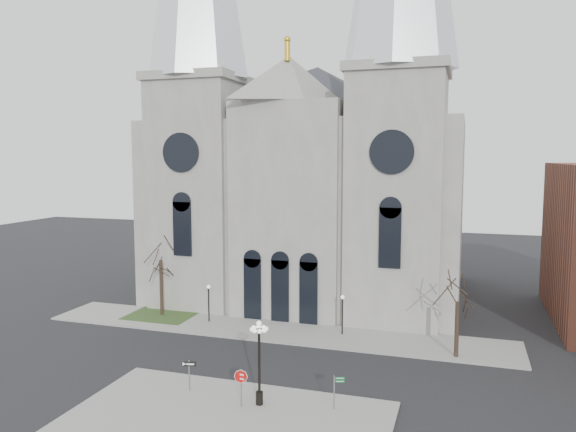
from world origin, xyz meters
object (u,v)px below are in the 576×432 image
(globe_lamp, at_px, (259,352))
(one_way_sign, at_px, (189,370))
(street_name_sign, at_px, (336,389))
(stop_sign, at_px, (241,380))

(globe_lamp, relative_size, one_way_sign, 2.57)
(globe_lamp, xyz_separation_m, street_name_sign, (4.40, 0.74, -1.97))
(stop_sign, height_order, street_name_sign, stop_sign)
(stop_sign, xyz_separation_m, globe_lamp, (0.88, 0.64, 1.54))
(stop_sign, bearing_deg, globe_lamp, 47.73)
(globe_lamp, bearing_deg, stop_sign, -143.95)
(street_name_sign, bearing_deg, one_way_sign, 163.79)
(street_name_sign, bearing_deg, stop_sign, 176.93)
(globe_lamp, height_order, one_way_sign, globe_lamp)
(globe_lamp, relative_size, street_name_sign, 2.53)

